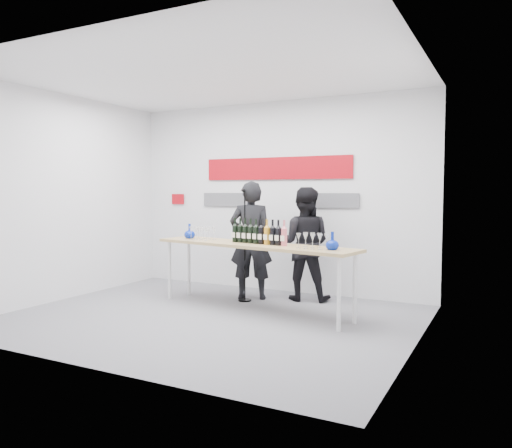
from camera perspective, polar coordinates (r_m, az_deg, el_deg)
name	(u,v)px	position (r m, az deg, el deg)	size (l,w,h in m)	color
ground	(209,318)	(6.39, -5.35, -10.64)	(5.00, 5.00, 0.00)	slate
back_wall	(277,197)	(7.95, 2.37, 3.12)	(5.00, 0.04, 3.00)	silver
signage	(273,178)	(7.95, 1.91, 5.33)	(3.38, 0.02, 0.79)	#A30610
tasting_table	(253,249)	(6.62, -0.40, -2.82)	(3.05, 1.13, 0.90)	tan
wine_bottles	(259,231)	(6.54, 0.31, -0.85)	(0.88, 0.23, 0.33)	black
decanter_left	(190,231)	(7.40, -7.60, -0.80)	(0.16, 0.16, 0.21)	#08229B
decanter_right	(332,241)	(5.96, 8.72, -1.90)	(0.16, 0.16, 0.21)	#08229B
glasses_left	(202,233)	(7.20, -6.14, -1.04)	(0.39, 0.28, 0.18)	silver
glasses_right	(313,241)	(6.08, 6.48, -1.92)	(0.39, 0.28, 0.18)	silver
presenter_left	(251,240)	(7.34, -0.59, -1.87)	(0.63, 0.42, 1.74)	black
presenter_right	(304,244)	(7.29, 5.50, -2.27)	(0.80, 0.62, 1.65)	black
mic_stand	(245,267)	(7.22, -1.30, -4.95)	(0.19, 0.19, 1.62)	black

